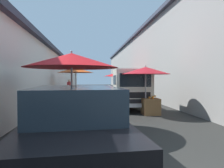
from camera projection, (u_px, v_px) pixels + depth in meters
ground at (103, 100)px, 15.83m from camera, size 90.00×90.00×0.00m
building_left_whitewash at (17, 76)px, 17.25m from camera, size 49.80×7.50×3.72m
building_right_concrete at (179, 63)px, 18.76m from camera, size 49.80×7.50×6.01m
fruit_stall_near_right at (71, 67)px, 6.38m from camera, size 2.88×2.88×2.47m
fruit_stall_mid_lane at (117, 77)px, 20.26m from camera, size 2.65×2.65×2.29m
fruit_stall_near_left at (147, 78)px, 9.34m from camera, size 2.20×2.20×2.22m
fruit_stall_far_left at (76, 75)px, 14.05m from camera, size 2.42×2.42×2.43m
fruit_stall_far_right at (123, 79)px, 17.26m from camera, size 2.45×2.45×2.20m
hatchback_car at (76, 125)px, 3.91m from camera, size 4.02×2.14×1.45m
delivery_truck at (130, 90)px, 10.98m from camera, size 4.93×1.99×2.08m
vendor_by_crates at (69, 87)px, 17.74m from camera, size 0.62×0.29×1.57m
plastic_stool at (57, 105)px, 10.43m from camera, size 0.30×0.30×0.43m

